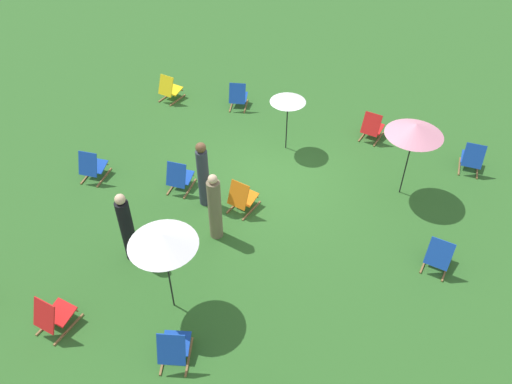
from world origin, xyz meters
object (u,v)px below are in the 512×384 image
(deckchair_5, at_px, (372,127))
(umbrella_0, at_px, (415,130))
(deckchair_10, at_px, (472,158))
(deckchair_7, at_px, (170,89))
(deckchair_0, at_px, (53,316))
(umbrella_2, at_px, (288,98))
(person_1, at_px, (127,229))
(person_2, at_px, (215,208))
(deckchair_12, at_px, (179,177))
(deckchair_3, at_px, (92,166))
(umbrella_1, at_px, (162,240))
(deckchair_6, at_px, (174,348))
(deckchair_4, at_px, (242,197))
(deckchair_8, at_px, (238,96))
(person_0, at_px, (203,175))
(deckchair_2, at_px, (439,255))

(deckchair_5, bearing_deg, umbrella_0, 128.86)
(deckchair_10, height_order, umbrella_0, umbrella_0)
(umbrella_0, bearing_deg, deckchair_7, -13.96)
(deckchair_0, height_order, umbrella_2, umbrella_2)
(person_1, xyz_separation_m, person_2, (-1.38, -1.22, -0.03))
(deckchair_12, bearing_deg, deckchair_3, 6.46)
(umbrella_0, xyz_separation_m, umbrella_1, (3.53, 4.93, 0.01))
(deckchair_12, xyz_separation_m, umbrella_0, (-5.02, -1.83, 1.45))
(deckchair_0, height_order, deckchair_3, same)
(deckchair_5, relative_size, deckchair_6, 0.96)
(person_1, bearing_deg, deckchair_4, -63.27)
(deckchair_8, height_order, deckchair_10, same)
(deckchair_10, bearing_deg, deckchair_6, 58.23)
(deckchair_6, bearing_deg, umbrella_2, -105.60)
(deckchair_4, relative_size, umbrella_0, 0.43)
(umbrella_2, height_order, person_0, person_0)
(deckchair_2, bearing_deg, umbrella_1, 39.56)
(umbrella_0, bearing_deg, deckchair_0, 49.31)
(deckchair_6, height_order, deckchair_7, same)
(deckchair_7, xyz_separation_m, person_2, (-3.73, 4.73, 0.44))
(umbrella_1, bearing_deg, deckchair_12, -64.39)
(deckchair_0, xyz_separation_m, umbrella_2, (-2.13, -6.88, 1.18))
(deckchair_3, relative_size, deckchair_5, 1.00)
(umbrella_2, xyz_separation_m, person_2, (0.38, 3.64, -0.74))
(deckchair_5, distance_m, deckchair_8, 4.05)
(deckchair_5, xyz_separation_m, deckchair_7, (6.15, 0.18, 0.00))
(deckchair_3, xyz_separation_m, deckchair_5, (-6.10, -4.22, 0.00))
(deckchair_4, relative_size, person_1, 0.48)
(umbrella_1, bearing_deg, deckchair_6, 120.10)
(deckchair_8, bearing_deg, deckchair_0, 74.94)
(deckchair_2, distance_m, umbrella_1, 5.59)
(person_0, bearing_deg, deckchair_12, 81.08)
(deckchair_5, relative_size, umbrella_2, 0.50)
(umbrella_1, bearing_deg, deckchair_5, -109.19)
(deckchair_4, height_order, umbrella_0, umbrella_0)
(deckchair_5, distance_m, deckchair_12, 5.45)
(person_1, bearing_deg, umbrella_2, -47.06)
(deckchair_10, bearing_deg, deckchair_2, 82.22)
(deckchair_2, height_order, deckchair_5, same)
(deckchair_7, xyz_separation_m, umbrella_2, (-4.11, 1.09, 1.18))
(deckchair_8, distance_m, person_1, 6.32)
(umbrella_1, relative_size, person_1, 1.14)
(deckchair_4, distance_m, deckchair_6, 4.01)
(deckchair_5, relative_size, person_2, 0.49)
(deckchair_0, height_order, deckchair_7, same)
(umbrella_1, xyz_separation_m, umbrella_2, (-0.36, -5.65, -0.29))
(deckchair_2, distance_m, deckchair_8, 7.56)
(deckchair_7, bearing_deg, deckchair_0, 113.40)
(deckchair_5, bearing_deg, person_0, 61.77)
(deckchair_0, xyz_separation_m, deckchair_4, (-1.97, -4.21, 0.00))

